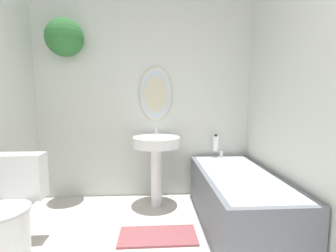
{
  "coord_description": "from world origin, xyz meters",
  "views": [
    {
      "loc": [
        0.1,
        -0.37,
        1.22
      ],
      "look_at": [
        0.23,
        1.63,
        1.0
      ],
      "focal_mm": 26.0,
      "sensor_mm": 36.0,
      "label": 1
    }
  ],
  "objects_px": {
    "shampoo_bottle": "(216,143)",
    "pedestal_sink": "(156,151)",
    "toilet": "(8,216)",
    "bathtub": "(239,198)"
  },
  "relations": [
    {
      "from": "shampoo_bottle",
      "to": "pedestal_sink",
      "type": "bearing_deg",
      "value": -165.19
    },
    {
      "from": "toilet",
      "to": "shampoo_bottle",
      "type": "bearing_deg",
      "value": 28.38
    },
    {
      "from": "pedestal_sink",
      "to": "shampoo_bottle",
      "type": "height_order",
      "value": "pedestal_sink"
    },
    {
      "from": "toilet",
      "to": "bathtub",
      "type": "relative_size",
      "value": 0.52
    },
    {
      "from": "bathtub",
      "to": "toilet",
      "type": "bearing_deg",
      "value": -169.91
    },
    {
      "from": "toilet",
      "to": "bathtub",
      "type": "xyz_separation_m",
      "value": [
        1.95,
        0.35,
        -0.06
      ]
    },
    {
      "from": "toilet",
      "to": "shampoo_bottle",
      "type": "xyz_separation_m",
      "value": [
        1.89,
        1.02,
        0.35
      ]
    },
    {
      "from": "toilet",
      "to": "pedestal_sink",
      "type": "xyz_separation_m",
      "value": [
        1.16,
        0.83,
        0.31
      ]
    },
    {
      "from": "shampoo_bottle",
      "to": "toilet",
      "type": "bearing_deg",
      "value": -151.62
    },
    {
      "from": "bathtub",
      "to": "shampoo_bottle",
      "type": "distance_m",
      "value": 0.79
    }
  ]
}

